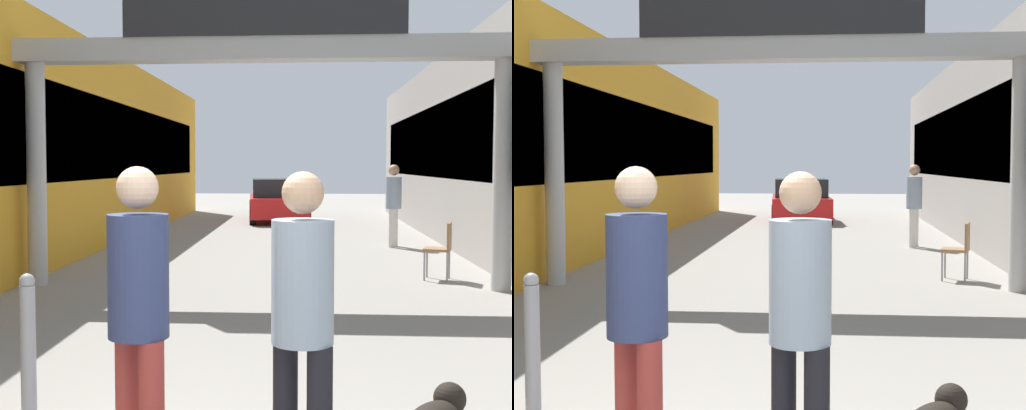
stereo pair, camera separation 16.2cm
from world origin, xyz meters
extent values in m
cube|color=gold|center=(-5.10, 11.00, 2.11)|extent=(3.00, 26.00, 4.22)
cube|color=black|center=(-3.62, 11.00, 2.32)|extent=(0.04, 23.40, 1.69)
cube|color=black|center=(3.62, 11.00, 2.32)|extent=(0.04, 23.40, 1.69)
cylinder|color=#B2B2B2|center=(-3.35, 7.26, 1.63)|extent=(0.28, 0.28, 3.25)
cylinder|color=#B2B2B2|center=(3.35, 7.26, 1.63)|extent=(0.28, 0.28, 3.25)
cube|color=#B2B2B2|center=(0.00, 7.26, 3.41)|extent=(7.40, 0.44, 0.32)
cube|color=#232326|center=(0.00, 7.06, 3.89)|extent=(3.96, 0.10, 0.64)
cylinder|color=#8C9EB2|center=(0.57, 0.89, 1.15)|extent=(0.48, 0.48, 0.67)
sphere|color=tan|center=(0.57, 0.89, 1.63)|extent=(0.32, 0.32, 0.23)
cylinder|color=#99332D|center=(-0.42, 1.00, 0.41)|extent=(0.20, 0.20, 0.83)
cylinder|color=navy|center=(-0.34, 0.92, 1.17)|extent=(0.48, 0.48, 0.68)
sphere|color=beige|center=(-0.34, 0.92, 1.66)|extent=(0.33, 0.33, 0.23)
cylinder|color=silver|center=(2.44, 12.43, 0.41)|extent=(0.18, 0.18, 0.83)
cylinder|color=silver|center=(2.52, 12.65, 0.41)|extent=(0.18, 0.18, 0.83)
cylinder|color=#8C9EB2|center=(2.48, 12.54, 1.17)|extent=(0.44, 0.44, 0.68)
sphere|color=tan|center=(2.48, 12.54, 1.66)|extent=(0.30, 0.30, 0.23)
sphere|color=black|center=(1.46, 1.34, 0.38)|extent=(0.27, 0.27, 0.20)
cylinder|color=gray|center=(-1.21, 1.53, 0.50)|extent=(0.10, 0.10, 1.00)
sphere|color=gray|center=(-1.21, 1.53, 1.03)|extent=(0.10, 0.10, 0.10)
cylinder|color=gray|center=(2.41, 8.05, 0.23)|extent=(0.04, 0.04, 0.45)
cylinder|color=gray|center=(2.50, 8.38, 0.23)|extent=(0.04, 0.04, 0.45)
cylinder|color=gray|center=(2.74, 7.96, 0.23)|extent=(0.04, 0.04, 0.45)
cylinder|color=gray|center=(2.83, 8.29, 0.23)|extent=(0.04, 0.04, 0.45)
cube|color=olive|center=(2.62, 8.17, 0.47)|extent=(0.50, 0.50, 0.04)
cube|color=olive|center=(2.79, 8.12, 0.69)|extent=(0.15, 0.40, 0.40)
cube|color=red|center=(-0.27, 19.35, 0.48)|extent=(2.06, 4.13, 0.60)
cube|color=#1E2328|center=(-0.26, 19.20, 1.06)|extent=(1.74, 2.32, 0.55)
cylinder|color=black|center=(-1.18, 20.73, 0.30)|extent=(0.25, 0.61, 0.60)
cylinder|color=black|center=(0.41, 20.85, 0.30)|extent=(0.25, 0.61, 0.60)
cylinder|color=black|center=(-0.95, 17.84, 0.30)|extent=(0.25, 0.61, 0.60)
cylinder|color=black|center=(0.64, 17.96, 0.30)|extent=(0.25, 0.61, 0.60)
camera|label=1|loc=(0.59, -2.93, 1.79)|focal=50.00mm
camera|label=2|loc=(0.75, -2.92, 1.79)|focal=50.00mm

